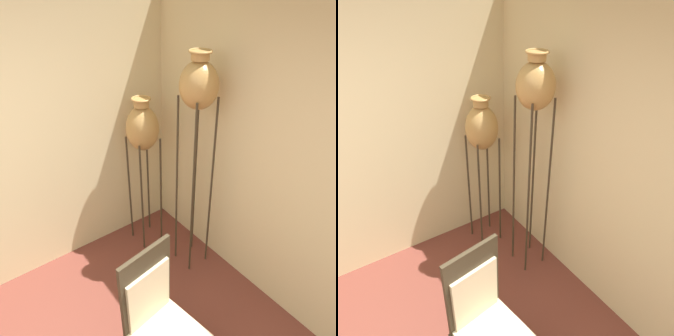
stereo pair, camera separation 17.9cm
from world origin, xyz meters
TOP-DOWN VIEW (x-y plane):
  - vase_stand_tall at (1.83, 1.22)m, footprint 0.32×0.32m
  - vase_stand_medium at (1.63, 1.78)m, footprint 0.32×0.32m
  - chair at (0.89, 0.50)m, footprint 0.53×0.56m

SIDE VIEW (x-z plane):
  - chair at x=0.89m, z-range 0.03..1.19m
  - vase_stand_medium at x=1.63m, z-range 0.52..2.22m
  - vase_stand_tall at x=1.83m, z-range 0.77..2.95m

